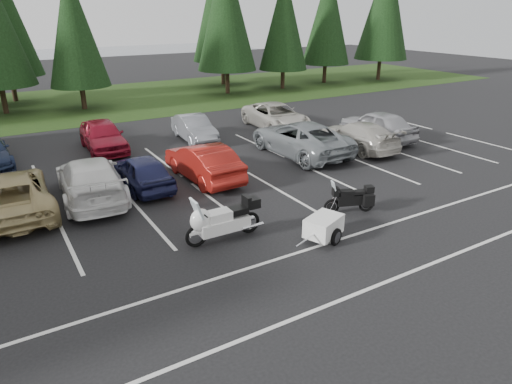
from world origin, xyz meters
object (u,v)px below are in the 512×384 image
object	(u,v)px
car_near_2	(11,194)
car_near_6	(300,138)
car_far_4	(276,116)
touring_motorcycle	(223,217)
car_far_2	(103,136)
car_near_3	(90,179)
car_near_4	(142,171)
car_near_7	(358,136)
car_near_5	(203,162)
car_near_8	(377,125)
car_far_3	(194,128)
adventure_motorcycle	(350,196)
cargo_trailer	(323,228)

from	to	relation	value
car_near_2	car_near_6	xyz separation A→B (m)	(12.94, 0.56, 0.06)
car_far_4	touring_motorcycle	size ratio (longest dim) A/B	1.88
car_near_2	touring_motorcycle	world-z (taller)	touring_motorcycle
car_near_2	car_far_2	xyz separation A→B (m)	(4.72, 6.25, 0.02)
car_near_3	car_near_4	xyz separation A→B (m)	(2.04, 0.11, -0.10)
car_near_7	touring_motorcycle	bearing A→B (deg)	28.44
car_near_5	touring_motorcycle	xyz separation A→B (m)	(-1.81, -5.37, 0.03)
car_near_5	car_near_8	distance (m)	10.97
car_near_6	car_far_3	bearing A→B (deg)	-57.33
car_far_4	adventure_motorcycle	bearing A→B (deg)	-107.50
car_far_3	touring_motorcycle	size ratio (longest dim) A/B	1.43
car_near_2	car_near_7	world-z (taller)	car_near_2
car_far_4	car_near_2	bearing A→B (deg)	-155.44
car_near_6	car_near_3	bearing A→B (deg)	2.09
car_near_2	car_far_2	bearing A→B (deg)	-126.84
car_far_2	car_near_6	bearing A→B (deg)	-32.60
car_near_2	car_near_6	distance (m)	12.95
car_near_2	car_far_3	world-z (taller)	car_near_2
car_near_8	car_far_2	xyz separation A→B (m)	(-13.52, 5.66, -0.03)
car_near_3	adventure_motorcycle	size ratio (longest dim) A/B	2.64
car_near_4	car_far_3	world-z (taller)	car_near_4
car_near_2	touring_motorcycle	distance (m)	7.85
car_near_6	cargo_trailer	distance (m)	9.15
car_near_3	adventure_motorcycle	distance (m)	9.69
car_near_4	car_near_8	xyz separation A→B (m)	(13.48, 0.47, 0.12)
cargo_trailer	car_near_7	bearing A→B (deg)	20.26
car_near_4	car_far_4	xyz separation A→B (m)	(10.07, 5.45, 0.05)
touring_motorcycle	adventure_motorcycle	world-z (taller)	touring_motorcycle
car_far_2	car_far_3	bearing A→B (deg)	-4.47
car_far_4	touring_motorcycle	world-z (taller)	touring_motorcycle
car_near_4	car_near_5	xyz separation A→B (m)	(2.54, -0.36, 0.07)
car_near_5	car_near_6	world-z (taller)	car_near_6
car_far_3	touring_motorcycle	world-z (taller)	touring_motorcycle
car_near_5	adventure_motorcycle	bearing A→B (deg)	114.63
car_near_2	cargo_trailer	bearing A→B (deg)	138.67
car_far_2	touring_motorcycle	world-z (taller)	touring_motorcycle
adventure_motorcycle	touring_motorcycle	bearing A→B (deg)	-165.52
touring_motorcycle	adventure_motorcycle	distance (m)	4.78
car_near_5	car_far_4	xyz separation A→B (m)	(7.53, 5.80, -0.02)
car_near_6	car_far_4	distance (m)	5.36
adventure_motorcycle	car_near_7	bearing A→B (deg)	65.76
car_near_2	car_near_6	size ratio (longest dim) A/B	0.92
cargo_trailer	car_near_8	bearing A→B (deg)	16.50
car_near_4	car_near_5	size ratio (longest dim) A/B	0.88
car_near_6	adventure_motorcycle	xyz separation A→B (m)	(-2.69, -6.66, -0.19)
car_far_3	car_near_5	bearing A→B (deg)	-106.29
car_near_7	car_near_8	distance (m)	2.36
car_far_2	adventure_motorcycle	world-z (taller)	car_far_2
cargo_trailer	adventure_motorcycle	bearing A→B (deg)	7.19
car_near_4	car_far_4	distance (m)	11.45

